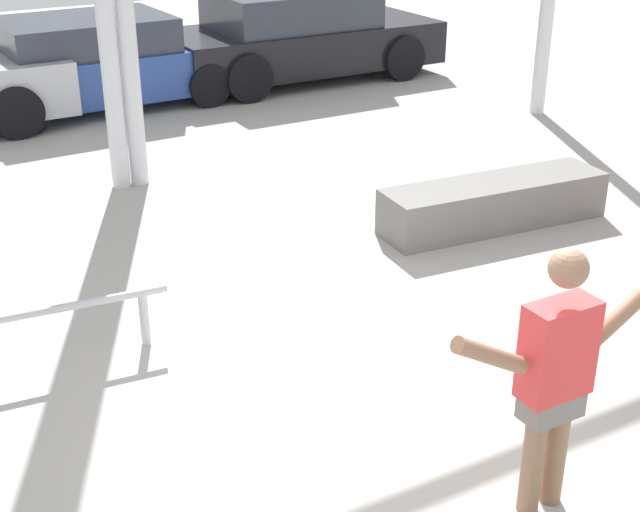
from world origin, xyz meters
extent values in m
plane|color=#B2ADA3|center=(0.00, 0.00, 0.00)|extent=(36.00, 36.00, 0.00)
cylinder|color=#8C664C|center=(0.23, -0.77, 0.38)|extent=(0.12, 0.12, 0.76)
cylinder|color=#8C664C|center=(0.40, -0.77, 0.38)|extent=(0.12, 0.12, 0.76)
cube|color=slate|center=(0.31, -0.77, 0.70)|extent=(0.34, 0.19, 0.17)
cube|color=#DB3838|center=(0.31, -0.77, 1.03)|extent=(0.40, 0.20, 0.55)
sphere|color=#8C664C|center=(0.31, -0.77, 1.51)|extent=(0.21, 0.21, 0.21)
cylinder|color=#8C664C|center=(-0.15, -0.76, 1.14)|extent=(0.48, 0.09, 0.33)
cylinder|color=#8C664C|center=(0.78, -0.77, 1.14)|extent=(0.48, 0.09, 0.33)
cube|color=slate|center=(2.77, 2.64, 0.23)|extent=(2.38, 0.79, 0.46)
cylinder|color=#B7BABF|center=(-1.88, 2.17, 0.44)|extent=(2.07, 0.24, 0.06)
cylinder|color=#B7BABF|center=(-1.04, 2.09, 0.22)|extent=(0.07, 0.07, 0.44)
cylinder|color=black|center=(-0.69, 7.94, 0.34)|extent=(0.69, 0.23, 0.68)
cube|color=#284793|center=(0.74, 8.98, 0.49)|extent=(4.25, 1.93, 0.64)
cube|color=#2D333D|center=(0.57, 8.98, 1.04)|extent=(2.36, 1.72, 0.46)
cylinder|color=black|center=(2.00, 9.90, 0.31)|extent=(0.64, 0.24, 0.63)
cylinder|color=black|center=(2.07, 8.16, 0.31)|extent=(0.64, 0.24, 0.63)
cylinder|color=black|center=(-0.53, 8.07, 0.31)|extent=(0.64, 0.24, 0.63)
cube|color=black|center=(4.04, 8.99, 0.52)|extent=(4.43, 1.85, 0.66)
cube|color=#2D333D|center=(3.86, 8.99, 1.13)|extent=(2.44, 1.69, 0.56)
cylinder|color=black|center=(5.41, 9.89, 0.36)|extent=(0.72, 0.22, 0.71)
cylinder|color=black|center=(5.42, 8.11, 0.36)|extent=(0.72, 0.22, 0.71)
cylinder|color=black|center=(2.66, 9.88, 0.36)|extent=(0.72, 0.22, 0.71)
cylinder|color=black|center=(2.67, 8.10, 0.36)|extent=(0.72, 0.22, 0.71)
camera|label=1|loc=(-2.78, -3.68, 3.45)|focal=50.00mm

